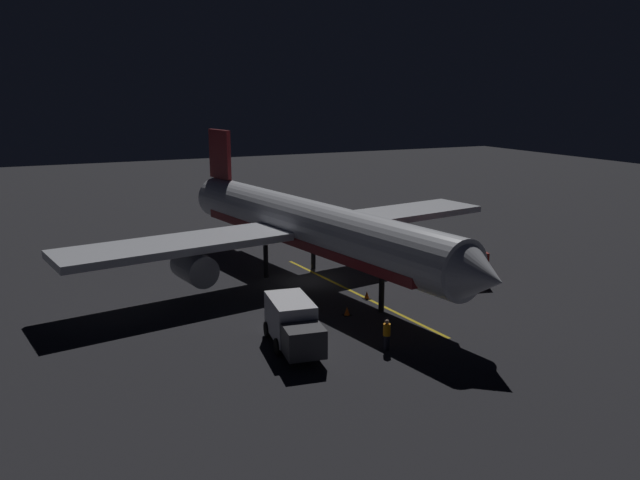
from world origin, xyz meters
name	(u,v)px	position (x,y,z in m)	size (l,w,h in m)	color
ground_plane	(308,282)	(0.00, 0.00, -0.10)	(180.00, 180.00, 0.20)	#27272B
apron_guide_stripe	(355,293)	(-1.74, 4.00, 0.00)	(0.24, 19.44, 0.01)	gold
airliner	(304,226)	(0.10, -0.58, 4.03)	(34.93, 36.48, 10.32)	silver
baggage_truck	(293,325)	(5.91, 11.09, 1.29)	(2.90, 5.73, 2.58)	silver
catering_truck	(459,259)	(-10.95, 3.42, 1.21)	(3.50, 6.49, 2.31)	maroon
ground_crew_worker	(387,335)	(1.54, 13.61, 0.89)	(0.40, 0.40, 1.74)	black
traffic_cone_near_left	(347,311)	(0.89, 7.81, 0.25)	(0.50, 0.50, 0.55)	#EA590F
traffic_cone_near_right	(367,295)	(-1.81, 5.53, 0.25)	(0.50, 0.50, 0.55)	#EA590F
traffic_cone_under_wing	(451,294)	(-7.03, 7.75, 0.25)	(0.50, 0.50, 0.55)	#EA590F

